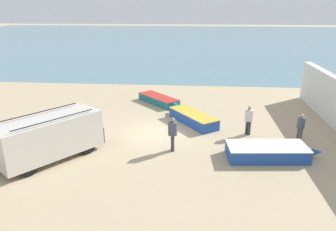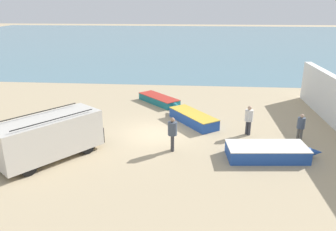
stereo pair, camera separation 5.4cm
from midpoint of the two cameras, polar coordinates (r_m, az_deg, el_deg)
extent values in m
plane|color=tan|center=(19.34, -2.31, -3.25)|extent=(200.00, 200.00, 0.00)
cube|color=slate|center=(70.17, 2.95, 13.11)|extent=(120.00, 80.00, 0.01)
cube|color=beige|center=(16.97, -20.09, -3.37)|extent=(4.62, 5.15, 1.85)
cube|color=black|center=(18.33, -12.90, -2.69)|extent=(1.48, 1.18, 0.83)
cube|color=#1E232D|center=(17.93, -13.36, 0.37)|extent=(1.39, 1.11, 0.59)
cylinder|color=black|center=(18.64, -16.84, -3.74)|extent=(0.64, 0.73, 0.75)
cylinder|color=black|center=(17.30, -13.93, -5.29)|extent=(0.64, 0.73, 0.75)
cylinder|color=black|center=(17.46, -25.60, -6.46)|extent=(0.64, 0.73, 0.75)
cylinder|color=black|center=(16.02, -23.23, -8.41)|extent=(0.64, 0.73, 0.75)
cylinder|color=black|center=(17.28, -21.67, 0.53)|extent=(2.57, 3.27, 0.05)
cylinder|color=black|center=(15.97, -19.23, -0.65)|extent=(2.57, 3.27, 0.05)
cube|color=#234CA3|center=(20.99, 4.32, -0.52)|extent=(3.24, 3.81, 0.64)
cone|color=#234CA3|center=(22.81, 0.97, 1.15)|extent=(0.98, 1.03, 0.60)
cube|color=gold|center=(20.91, 4.34, 0.13)|extent=(1.06, 0.84, 0.05)
cube|color=gold|center=(20.88, 4.34, 0.35)|extent=(3.28, 3.85, 0.04)
cube|color=#234CA3|center=(17.06, 16.71, -6.12)|extent=(3.99, 1.99, 0.64)
cone|color=#234CA3|center=(17.88, 23.98, -5.83)|extent=(0.90, 0.68, 0.61)
cube|color=silver|center=(16.95, 16.79, -5.34)|extent=(0.33, 1.54, 0.05)
cube|color=silver|center=(16.92, 16.82, -5.08)|extent=(4.03, 2.01, 0.04)
cube|color=#1E757F|center=(25.20, -1.69, 2.74)|extent=(3.43, 3.54, 0.50)
cone|color=#1E757F|center=(23.51, 1.61, 1.52)|extent=(0.90, 0.92, 0.47)
cube|color=#B22D23|center=(25.14, -1.70, 3.14)|extent=(0.96, 0.92, 0.05)
cube|color=#B22D23|center=(25.12, -1.70, 3.32)|extent=(3.46, 3.57, 0.04)
cylinder|color=#5B564C|center=(19.66, 21.62, -3.06)|extent=(0.15, 0.15, 0.78)
cylinder|color=#5B564C|center=(19.65, 22.08, -3.13)|extent=(0.15, 0.15, 0.78)
cylinder|color=#424C5B|center=(19.42, 22.10, -1.19)|extent=(0.42, 0.42, 0.61)
sphere|color=tan|center=(19.29, 22.25, -0.05)|extent=(0.21, 0.21, 0.21)
cylinder|color=#38383D|center=(19.72, 13.47, -2.00)|extent=(0.16, 0.16, 0.85)
cylinder|color=#38383D|center=(19.64, 13.90, -2.14)|extent=(0.16, 0.16, 0.85)
cylinder|color=silver|center=(19.42, 13.86, 0.03)|extent=(0.46, 0.46, 0.67)
sphere|color=tan|center=(19.28, 13.97, 1.30)|extent=(0.23, 0.23, 0.23)
cylinder|color=#38383D|center=(17.17, 0.68, -4.62)|extent=(0.17, 0.17, 0.89)
cylinder|color=#38383D|center=(17.01, 0.74, -4.87)|extent=(0.17, 0.17, 0.89)
cylinder|color=#424C5B|center=(16.78, 0.72, -2.27)|extent=(0.48, 0.48, 0.70)
sphere|color=tan|center=(16.62, 0.73, -0.76)|extent=(0.24, 0.24, 0.24)
camera|label=1|loc=(0.03, -90.08, -0.03)|focal=35.00mm
camera|label=2|loc=(0.03, 89.92, 0.03)|focal=35.00mm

